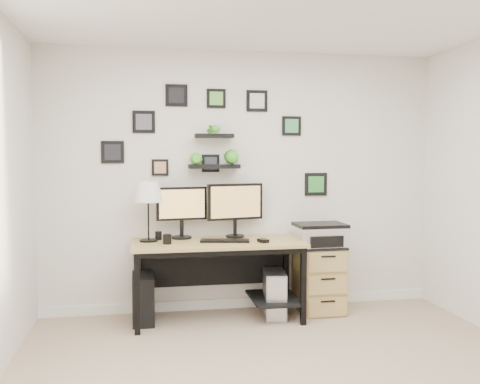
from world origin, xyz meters
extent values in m
plane|color=silver|center=(0.00, 2.00, 1.30)|extent=(4.00, 0.00, 4.00)
cube|color=white|center=(0.00, 1.99, 0.05)|extent=(4.00, 0.03, 0.10)
cube|color=tan|center=(-0.31, 1.63, 0.73)|extent=(1.60, 0.70, 0.03)
cube|color=black|center=(-0.31, 1.63, 0.69)|extent=(1.54, 0.64, 0.05)
cube|color=black|center=(-0.31, 1.96, 0.46)|extent=(1.44, 0.02, 0.41)
cube|color=black|center=(0.24, 1.63, 0.18)|extent=(0.45, 0.63, 0.03)
cube|color=black|center=(-1.06, 1.33, 0.36)|extent=(0.05, 0.05, 0.72)
cube|color=black|center=(-1.06, 1.93, 0.36)|extent=(0.05, 0.05, 0.72)
cube|color=black|center=(0.44, 1.33, 0.36)|extent=(0.05, 0.05, 0.72)
cube|color=black|center=(0.44, 1.93, 0.36)|extent=(0.05, 0.05, 0.72)
cylinder|color=black|center=(-0.63, 1.86, 0.76)|extent=(0.22, 0.22, 0.02)
cylinder|color=black|center=(-0.63, 1.86, 0.85)|extent=(0.04, 0.04, 0.17)
cube|color=black|center=(-0.63, 1.86, 1.09)|extent=(0.49, 0.10, 0.32)
cube|color=tan|center=(-0.62, 1.84, 1.09)|extent=(0.44, 0.06, 0.28)
cylinder|color=black|center=(-0.10, 1.85, 0.76)|extent=(0.22, 0.22, 0.02)
cylinder|color=black|center=(-0.10, 1.85, 0.84)|extent=(0.04, 0.04, 0.16)
cube|color=black|center=(-0.10, 1.85, 1.10)|extent=(0.57, 0.14, 0.36)
cube|color=tan|center=(-0.10, 1.83, 1.10)|extent=(0.51, 0.11, 0.31)
cube|color=black|center=(-0.24, 1.59, 0.76)|extent=(0.48, 0.23, 0.02)
cube|color=black|center=(0.10, 1.49, 0.77)|extent=(0.10, 0.12, 0.03)
cylinder|color=black|center=(-0.95, 1.75, 0.76)|extent=(0.17, 0.17, 0.02)
cylinder|color=black|center=(-0.95, 1.75, 1.02)|extent=(0.01, 0.01, 0.51)
cone|color=white|center=(-0.95, 1.75, 1.22)|extent=(0.28, 0.28, 0.19)
cylinder|color=black|center=(-0.78, 1.57, 0.79)|extent=(0.08, 0.08, 0.09)
cylinder|color=black|center=(-0.85, 1.83, 0.79)|extent=(0.06, 0.06, 0.08)
cube|color=black|center=(-1.00, 1.69, 0.22)|extent=(0.20, 0.45, 0.45)
cube|color=gray|center=(0.25, 1.64, 0.22)|extent=(0.26, 0.46, 0.44)
cube|color=silver|center=(0.22, 1.42, 0.22)|extent=(0.18, 0.04, 0.41)
cube|color=tan|center=(0.73, 1.73, 0.33)|extent=(0.42, 0.50, 0.65)
cube|color=black|center=(0.73, 1.73, 0.66)|extent=(0.43, 0.51, 0.02)
cube|color=tan|center=(0.73, 1.47, 0.11)|extent=(0.39, 0.02, 0.18)
cylinder|color=black|center=(0.73, 1.46, 0.17)|extent=(0.14, 0.02, 0.02)
cube|color=tan|center=(0.73, 1.47, 0.33)|extent=(0.39, 0.02, 0.18)
cylinder|color=black|center=(0.73, 1.46, 0.39)|extent=(0.14, 0.02, 0.02)
cube|color=tan|center=(0.73, 1.47, 0.54)|extent=(0.39, 0.02, 0.18)
cylinder|color=black|center=(0.73, 1.46, 0.60)|extent=(0.14, 0.02, 0.02)
cube|color=silver|center=(0.72, 1.68, 0.77)|extent=(0.49, 0.38, 0.19)
cube|color=black|center=(0.72, 1.68, 0.87)|extent=(0.49, 0.38, 0.03)
cube|color=black|center=(0.72, 1.48, 0.74)|extent=(0.33, 0.03, 0.11)
cube|color=black|center=(-0.30, 1.91, 1.45)|extent=(0.50, 0.18, 0.04)
cube|color=black|center=(-0.30, 1.90, 1.75)|extent=(0.38, 0.15, 0.04)
imported|color=green|center=(-0.47, 1.91, 1.60)|extent=(0.15, 0.12, 0.27)
imported|color=green|center=(-0.13, 1.91, 1.60)|extent=(0.15, 0.15, 0.27)
imported|color=green|center=(-0.30, 1.90, 1.90)|extent=(0.13, 0.09, 0.25)
cube|color=black|center=(0.15, 1.99, 2.11)|extent=(0.21, 0.02, 0.21)
cube|color=#B9B8BF|center=(0.15, 1.98, 2.11)|extent=(0.15, 0.00, 0.15)
cube|color=black|center=(-0.82, 1.99, 1.44)|extent=(0.16, 0.02, 0.16)
cube|color=tan|center=(-0.82, 1.98, 1.44)|extent=(0.11, 0.00, 0.11)
cube|color=black|center=(-0.98, 1.99, 1.88)|extent=(0.22, 0.02, 0.22)
cube|color=#494951|center=(-0.98, 1.98, 1.88)|extent=(0.15, 0.00, 0.15)
cube|color=black|center=(0.51, 1.99, 1.86)|extent=(0.20, 0.02, 0.20)
cube|color=#408E56|center=(0.51, 1.98, 1.86)|extent=(0.14, 0.00, 0.14)
cube|color=black|center=(0.77, 1.99, 1.26)|extent=(0.24, 0.02, 0.24)
cube|color=#328935|center=(0.77, 1.98, 1.26)|extent=(0.17, 0.00, 0.17)
cube|color=black|center=(-1.28, 1.99, 1.59)|extent=(0.22, 0.02, 0.22)
cube|color=black|center=(-1.28, 1.98, 1.59)|extent=(0.15, 0.00, 0.15)
cube|color=black|center=(-0.27, 1.99, 2.12)|extent=(0.19, 0.02, 0.19)
cube|color=#56A537|center=(-0.27, 1.98, 2.12)|extent=(0.13, 0.00, 0.13)
cube|color=black|center=(-0.66, 1.99, 2.14)|extent=(0.22, 0.02, 0.22)
cube|color=black|center=(-0.66, 1.98, 2.14)|extent=(0.15, 0.00, 0.15)
cube|color=black|center=(-0.33, 1.99, 1.48)|extent=(0.18, 0.02, 0.18)
cube|color=#35333A|center=(-0.33, 1.98, 1.48)|extent=(0.12, 0.00, 0.12)
camera|label=1|loc=(-1.00, -3.31, 1.57)|focal=40.00mm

